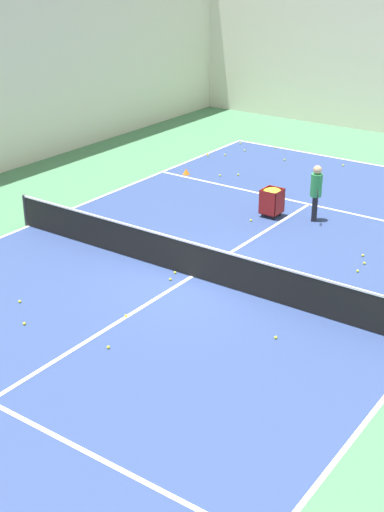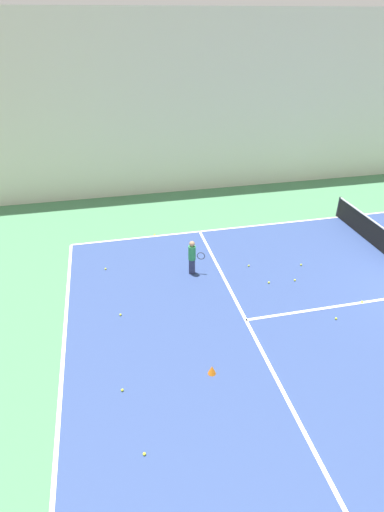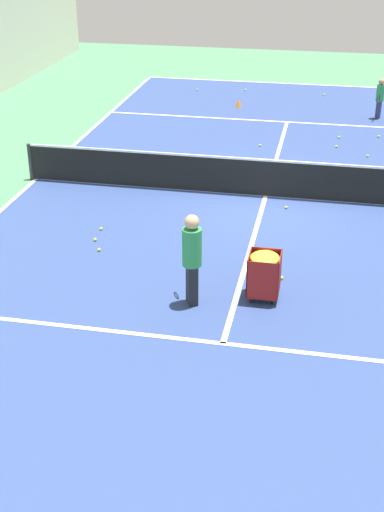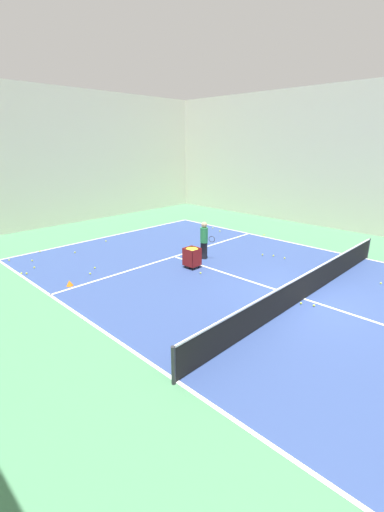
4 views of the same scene
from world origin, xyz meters
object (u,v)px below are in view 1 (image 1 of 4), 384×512
(coach_at_net, at_px, (316,189))
(ball_cart, at_px, (272,197))
(tennis_net, at_px, (192,259))
(training_cone_1, at_px, (186,171))

(coach_at_net, relative_size, ball_cart, 1.94)
(tennis_net, height_order, training_cone_1, tennis_net)
(coach_at_net, xyz_separation_m, training_cone_1, (-5.82, 1.45, -0.88))
(coach_at_net, distance_m, ball_cart, 1.36)
(tennis_net, relative_size, training_cone_1, 48.37)
(tennis_net, distance_m, ball_cart, 4.92)
(coach_at_net, bearing_deg, tennis_net, -33.21)
(training_cone_1, bearing_deg, ball_cart, -22.39)
(tennis_net, relative_size, coach_at_net, 7.07)
(coach_at_net, relative_size, training_cone_1, 6.84)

